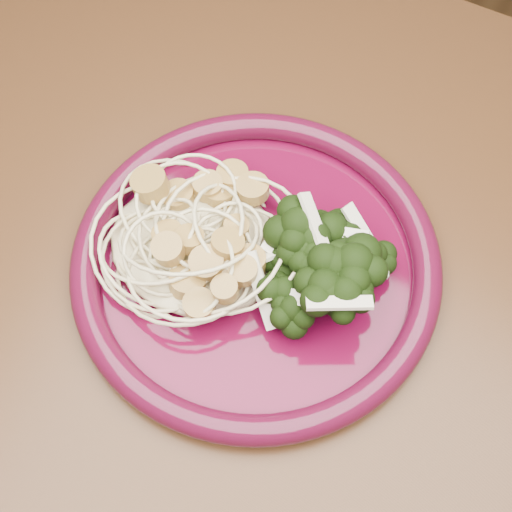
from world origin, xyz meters
The scene contains 6 objects.
dining_table centered at (0.00, 0.00, 0.65)m, with size 1.20×0.80×0.75m.
dinner_plate centered at (-0.03, 0.05, 0.76)m, with size 0.33×0.33×0.02m.
spaghetti_pile centered at (-0.08, 0.04, 0.77)m, with size 0.14×0.12×0.03m, color beige.
scallop_cluster centered at (-0.08, 0.04, 0.81)m, with size 0.13×0.13×0.04m, color #B18C46, non-canonical shape.
broccoli_pile centered at (0.02, 0.06, 0.78)m, with size 0.09×0.15×0.05m, color black.
onion_garnish centered at (0.02, 0.06, 0.81)m, with size 0.06×0.10×0.05m, color beige, non-canonical shape.
Camera 1 is at (0.09, -0.18, 1.23)m, focal length 50.00 mm.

